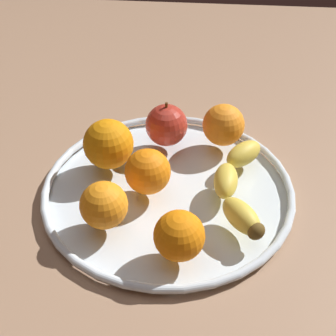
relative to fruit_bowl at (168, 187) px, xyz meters
The scene contains 9 objects.
ground_plane 2.92cm from the fruit_bowl, ahead, with size 168.24×168.24×4.00cm, color #9A7659.
fruit_bowl is the anchor object (origin of this frame).
banana 10.75cm from the fruit_bowl, 83.77° to the left, with size 21.69×8.55×3.56cm.
apple 11.37cm from the fruit_bowl, behind, with size 7.04×7.04×7.84cm.
orange_back_left 12.48cm from the fruit_bowl, 41.18° to the right, with size 6.55×6.55×6.55cm, color orange.
orange_front_left 5.35cm from the fruit_bowl, 61.09° to the right, with size 6.79×6.79×6.79cm, color orange.
orange_center 14.12cm from the fruit_bowl, 11.50° to the left, with size 6.53×6.53×6.53cm, color orange.
orange_front_right 11.42cm from the fruit_bowl, 111.26° to the right, with size 7.87×7.87×7.87cm, color orange.
orange_back_right 14.68cm from the fruit_bowl, 144.38° to the left, with size 7.02×7.02×7.02cm, color orange.
Camera 1 is at (49.30, 4.79, 46.19)cm, focal length 46.63 mm.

